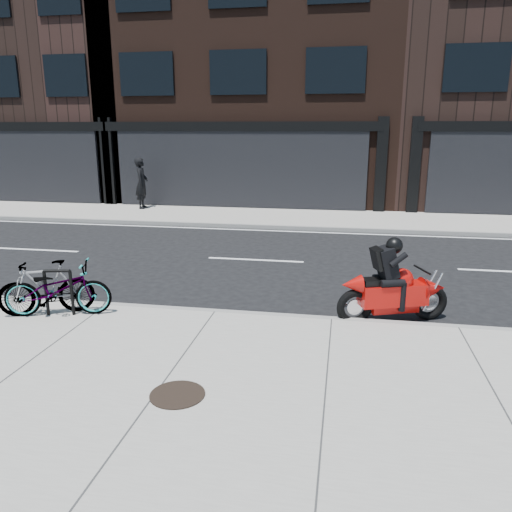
% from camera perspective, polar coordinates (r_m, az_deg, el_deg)
% --- Properties ---
extents(ground, '(120.00, 120.00, 0.00)m').
position_cam_1_polar(ground, '(10.56, -1.98, -3.22)').
color(ground, black).
rests_on(ground, ground).
extents(sidewalk_near, '(60.00, 6.00, 0.13)m').
position_cam_1_polar(sidewalk_near, '(6.14, -12.19, -16.66)').
color(sidewalk_near, gray).
rests_on(sidewalk_near, ground).
extents(sidewalk_far, '(60.00, 3.50, 0.13)m').
position_cam_1_polar(sidewalk_far, '(17.99, 3.19, 4.39)').
color(sidewalk_far, gray).
rests_on(sidewalk_far, ground).
extents(building_midwest, '(10.00, 10.00, 12.00)m').
position_cam_1_polar(building_midwest, '(28.27, -21.14, 19.23)').
color(building_midwest, black).
rests_on(building_midwest, ground).
extents(building_center, '(12.00, 10.00, 14.50)m').
position_cam_1_polar(building_center, '(25.01, 0.54, 23.78)').
color(building_center, black).
rests_on(building_center, ground).
extents(bike_rack, '(0.47, 0.14, 0.80)m').
position_cam_1_polar(bike_rack, '(8.98, -21.63, -3.45)').
color(bike_rack, black).
rests_on(bike_rack, sidewalk_near).
extents(bicycle_front, '(1.85, 1.07, 0.92)m').
position_cam_1_polar(bicycle_front, '(9.00, -21.72, -3.52)').
color(bicycle_front, gray).
rests_on(bicycle_front, sidewalk_near).
extents(bicycle_rear, '(1.60, 1.04, 0.93)m').
position_cam_1_polar(bicycle_rear, '(9.11, -22.87, -3.37)').
color(bicycle_rear, gray).
rests_on(bicycle_rear, sidewalk_near).
extents(motorcycle, '(1.91, 0.92, 1.48)m').
position_cam_1_polar(motorcycle, '(8.72, 15.98, -3.50)').
color(motorcycle, black).
rests_on(motorcycle, ground).
extents(pedestrian, '(0.58, 0.78, 1.96)m').
position_cam_1_polar(pedestrian, '(20.09, -12.94, 8.11)').
color(pedestrian, black).
rests_on(pedestrian, sidewalk_far).
extents(manhole_cover, '(0.81, 0.81, 0.02)m').
position_cam_1_polar(manhole_cover, '(6.21, -8.97, -15.37)').
color(manhole_cover, black).
rests_on(manhole_cover, sidewalk_near).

